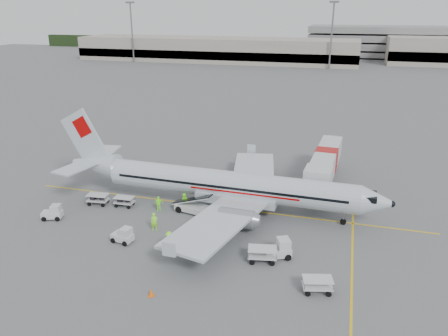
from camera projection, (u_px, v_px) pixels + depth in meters
The scene contains 25 objects.
ground at pixel (219, 207), 47.27m from camera, with size 360.00×360.00×0.00m, color #56595B.
stripe_lead at pixel (219, 207), 47.27m from camera, with size 44.00×0.20×0.01m, color yellow.
stripe_cross at pixel (352, 266), 36.45m from camera, with size 0.20×20.00×0.01m, color yellow.
terminal_west at pixel (216, 49), 173.26m from camera, with size 110.00×22.00×9.00m, color gray, non-canonical shape.
parking_garage at pixel (385, 41), 182.70m from camera, with size 62.00×24.00×14.00m, color slate, non-canonical shape.
treeline at pixel (325, 46), 204.06m from camera, with size 300.00×3.00×6.00m, color black, non-canonical shape.
mast_west at pixel (132, 33), 167.91m from camera, with size 3.20×1.20×22.00m, color slate, non-canonical shape.
mast_center at pixel (331, 36), 148.59m from camera, with size 3.20×1.20×22.00m, color slate, non-canonical shape.
aircraft at pixel (230, 167), 45.10m from camera, with size 34.98×27.42×9.64m, color silver, non-canonical shape.
jet_bridge at pixel (325, 167), 52.49m from camera, with size 3.21×17.09×4.49m, color silver, non-canonical shape.
belt_loader at pixel (194, 200), 45.51m from camera, with size 5.36×2.01×2.90m, color silver, non-canonical shape.
tug_fore at pixel (278, 248), 37.47m from camera, with size 2.27×1.30×1.76m, color silver, non-canonical shape.
tug_mid at pixel (122, 235), 40.02m from camera, with size 1.94×1.11×1.50m, color silver, non-canonical shape.
tug_aft at pixel (52, 212), 44.39m from camera, with size 1.98×1.13×1.53m, color silver, non-canonical shape.
cart_loaded_a at pixel (124, 202), 47.29m from camera, with size 2.09×1.24×1.09m, color silver, non-canonical shape.
cart_loaded_b at pixel (98, 199), 47.74m from camera, with size 2.28×1.35×1.19m, color silver, non-canonical shape.
cart_empty_a at pixel (262, 255), 36.99m from camera, with size 2.42×1.43×1.26m, color silver, non-canonical shape.
cart_empty_b at pixel (317, 285), 33.01m from camera, with size 2.24×1.33×1.17m, color silver, non-canonical shape.
cone_nose at pixel (366, 202), 47.61m from camera, with size 0.42×0.42×0.68m, color orange.
cone_port at pixel (223, 171), 56.78m from camera, with size 0.43×0.43×0.69m, color orange.
cone_stbd at pixel (151, 292), 32.60m from camera, with size 0.43×0.43×0.70m, color orange.
crew_a at pixel (154, 222), 42.08m from camera, with size 0.66×0.43×1.80m, color #8AFB23.
crew_b at pixel (185, 201), 46.45m from camera, with size 0.88×0.68×1.81m, color #8AFB23.
crew_c at pixel (169, 241), 38.71m from camera, with size 1.14×0.65×1.76m, color #8AFB23.
crew_d at pixel (159, 204), 46.15m from camera, with size 0.96×0.40×1.64m, color #8AFB23.
Camera 1 is at (12.31, -41.07, 20.36)m, focal length 35.00 mm.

